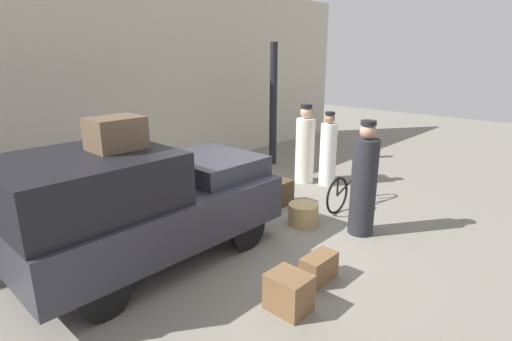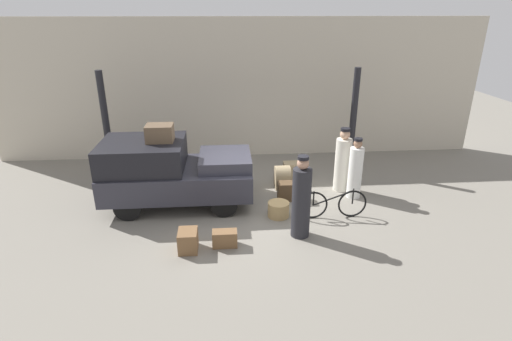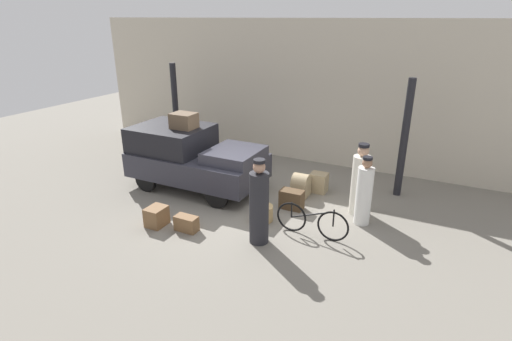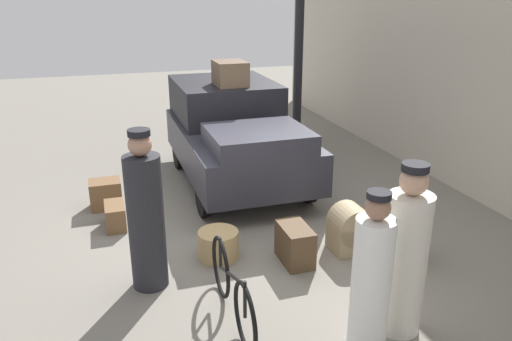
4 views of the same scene
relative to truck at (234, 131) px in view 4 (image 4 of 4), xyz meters
The scene contains 15 objects.
ground_plane 2.19m from the truck, 13.86° to the right, with size 30.00×30.00×0.00m, color gray.
station_building_facade 4.30m from the truck, 61.76° to the left, with size 16.00×0.15×4.50m.
canopy_pillar_left 2.96m from the truck, 135.29° to the left, with size 0.20×0.20×3.14m.
truck is the anchor object (origin of this frame).
bicycle 4.11m from the truck, 15.80° to the right, with size 1.66×0.04×0.74m.
wicker_basket 2.88m from the truck, 19.74° to the right, with size 0.52×0.52×0.37m.
conductor_in_dark_uniform 4.59m from the truck, ahead, with size 0.43×0.43×1.78m.
porter_with_bicycle 4.78m from the truck, ahead, with size 0.37×0.37×1.65m.
porter_standing_middle 3.52m from the truck, 31.69° to the right, with size 0.41×0.41×1.88m.
trunk_umber_medium 2.63m from the truck, 58.59° to the right, with size 0.53×0.28×0.35m.
suitcase_tan_flat 3.09m from the truck, ahead, with size 0.58×0.34×0.49m.
trunk_wicker_pale 3.58m from the truck, 20.74° to the left, with size 0.46×0.39×0.54m.
trunk_barrel_dark 3.12m from the truck, 14.41° to the left, with size 0.42×0.51×0.64m.
trunk_large_brown 2.43m from the truck, 76.24° to the right, with size 0.40×0.48×0.45m.
trunk_on_truck_roof 1.01m from the truck, behind, with size 0.65×0.52×0.41m.
Camera 4 is at (6.25, -1.74, 3.27)m, focal length 35.00 mm.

